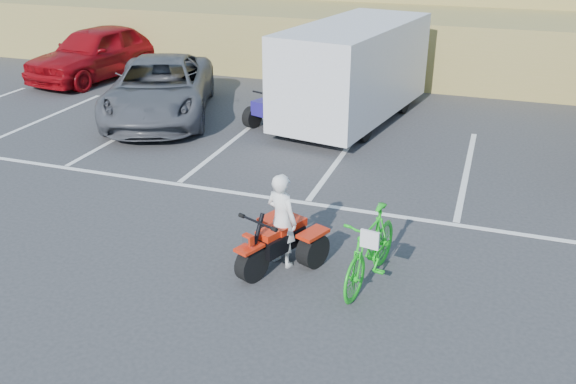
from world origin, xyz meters
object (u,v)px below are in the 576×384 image
(red_trike_atv, at_px, (275,267))
(cargo_trailer, at_px, (354,70))
(quad_atv_blue, at_px, (279,126))
(quad_atv_green, at_px, (366,112))
(rider, at_px, (282,220))
(grey_pickup, at_px, (160,88))
(red_car, at_px, (96,52))
(green_dirt_bike, at_px, (371,248))

(red_trike_atv, relative_size, cargo_trailer, 0.26)
(quad_atv_blue, distance_m, quad_atv_green, 2.65)
(rider, bearing_deg, grey_pickup, -25.16)
(grey_pickup, distance_m, red_car, 5.13)
(red_trike_atv, bearing_deg, cargo_trailer, 117.29)
(quad_atv_green, bearing_deg, red_car, 168.56)
(rider, relative_size, green_dirt_bike, 0.79)
(green_dirt_bike, height_order, red_car, red_car)
(green_dirt_bike, bearing_deg, red_trike_atv, -168.19)
(red_trike_atv, relative_size, grey_pickup, 0.26)
(cargo_trailer, bearing_deg, quad_atv_green, 87.68)
(rider, bearing_deg, green_dirt_bike, -160.91)
(quad_atv_green, bearing_deg, green_dirt_bike, -82.89)
(grey_pickup, bearing_deg, rider, -69.46)
(quad_atv_blue, relative_size, quad_atv_green, 1.03)
(quad_atv_blue, bearing_deg, rider, -49.31)
(rider, relative_size, quad_atv_green, 1.00)
(cargo_trailer, distance_m, quad_atv_blue, 2.36)
(red_trike_atv, distance_m, quad_atv_blue, 6.84)
(cargo_trailer, bearing_deg, grey_pickup, -155.25)
(grey_pickup, bearing_deg, green_dirt_bike, -63.53)
(green_dirt_bike, relative_size, red_car, 0.38)
(grey_pickup, height_order, quad_atv_green, grey_pickup)
(grey_pickup, height_order, quad_atv_blue, grey_pickup)
(grey_pickup, relative_size, red_car, 1.09)
(green_dirt_bike, relative_size, grey_pickup, 0.34)
(green_dirt_bike, bearing_deg, quad_atv_blue, 129.59)
(red_trike_atv, xyz_separation_m, rider, (0.06, 0.14, 0.74))
(red_trike_atv, bearing_deg, quad_atv_green, 115.47)
(grey_pickup, bearing_deg, red_car, 121.58)
(red_trike_atv, distance_m, cargo_trailer, 7.64)
(rider, distance_m, quad_atv_green, 8.27)
(green_dirt_bike, height_order, quad_atv_green, green_dirt_bike)
(quad_atv_blue, bearing_deg, red_trike_atv, -50.16)
(grey_pickup, distance_m, cargo_trailer, 5.07)
(quad_atv_green, bearing_deg, cargo_trailer, -108.28)
(green_dirt_bike, height_order, grey_pickup, grey_pickup)
(quad_atv_green, bearing_deg, quad_atv_blue, -139.45)
(red_trike_atv, relative_size, green_dirt_bike, 0.77)
(red_car, height_order, quad_atv_blue, red_car)
(rider, bearing_deg, quad_atv_green, -64.08)
(cargo_trailer, relative_size, quad_atv_green, 3.80)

